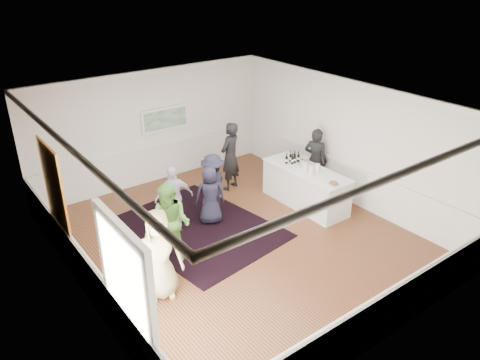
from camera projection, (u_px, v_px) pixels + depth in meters
floor at (237, 239)px, 10.74m from camera, size 8.00×8.00×0.00m
ceiling at (237, 104)px, 9.37m from camera, size 7.00×8.00×0.02m
wall_left at (76, 226)px, 8.17m from camera, size 0.02×8.00×3.20m
wall_right at (347, 142)px, 11.95m from camera, size 0.02×8.00×3.20m
wall_back at (152, 127)px, 12.95m from camera, size 7.00×0.02×3.20m
wall_front at (392, 264)px, 7.16m from camera, size 7.00×0.02×3.20m
wainscoting at (237, 220)px, 10.53m from camera, size 7.00×8.00×1.00m
mirror at (54, 189)px, 9.05m from camera, size 0.05×1.25×1.85m
doorway at (126, 289)px, 6.90m from camera, size 0.10×1.78×2.56m
landscape_painting at (165, 119)px, 13.05m from camera, size 1.44×0.06×0.66m
area_rug at (198, 228)px, 11.16m from camera, size 3.35×4.12×0.02m
serving_table at (305, 187)px, 12.06m from camera, size 0.93×2.45×0.99m
bartender at (315, 160)px, 12.65m from camera, size 0.65×0.77×1.79m
guest_tan at (159, 255)px, 8.59m from camera, size 1.03×0.84×1.82m
guest_green at (171, 223)px, 9.65m from camera, size 1.06×1.09×1.77m
guest_lilac at (174, 197)px, 10.93m from camera, size 0.98×0.59×1.56m
guest_dark_a at (213, 185)px, 11.47m from camera, size 1.19×1.07×1.60m
guest_dark_b at (230, 156)px, 12.73m from camera, size 0.81×0.67×1.92m
guest_navy at (210, 195)px, 11.15m from camera, size 0.84×0.72×1.46m
wine_bottles at (293, 157)px, 12.20m from camera, size 0.40×0.22×0.31m
juice_pitchers at (311, 168)px, 11.63m from camera, size 0.32×0.34×0.24m
ice_bucket at (304, 162)px, 12.00m from camera, size 0.26×0.26×0.25m
nut_bowl at (333, 184)px, 11.02m from camera, size 0.26×0.26×0.08m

